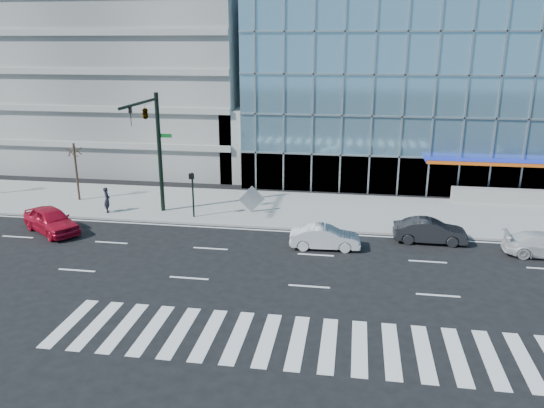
{
  "coord_description": "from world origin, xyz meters",
  "views": [
    {
      "loc": [
        1.87,
        -27.19,
        11.25
      ],
      "look_at": [
        -2.92,
        3.0,
        1.9
      ],
      "focal_mm": 35.0,
      "sensor_mm": 36.0,
      "label": 1
    }
  ],
  "objects": [
    {
      "name": "parking_garage",
      "position": [
        -20.0,
        26.0,
        10.0
      ],
      "size": [
        24.0,
        24.0,
        20.0
      ],
      "primitive_type": "cube",
      "color": "gray",
      "rests_on": "ground"
    },
    {
      "name": "red_sedan",
      "position": [
        -16.38,
        1.11,
        0.78
      ],
      "size": [
        4.86,
        4.11,
        1.57
      ],
      "primitive_type": "imported",
      "rotation": [
        0.0,
        0.0,
        0.98
      ],
      "color": "#B40D26",
      "rests_on": "ground"
    },
    {
      "name": "ground",
      "position": [
        0.0,
        0.0,
        0.0
      ],
      "size": [
        160.0,
        160.0,
        0.0
      ],
      "primitive_type": "plane",
      "color": "black",
      "rests_on": "ground"
    },
    {
      "name": "white_sedan",
      "position": [
        0.43,
        1.1,
        0.65
      ],
      "size": [
        4.04,
        1.6,
        1.31
      ],
      "primitive_type": "imported",
      "rotation": [
        0.0,
        0.0,
        1.63
      ],
      "color": "silver",
      "rests_on": "ground"
    },
    {
      "name": "theatre_building",
      "position": [
        14.0,
        26.0,
        7.5
      ],
      "size": [
        42.0,
        26.0,
        15.0
      ],
      "primitive_type": "cube",
      "color": "#73A5C0",
      "rests_on": "ground"
    },
    {
      "name": "pedestrian",
      "position": [
        -14.57,
        5.01,
        1.03
      ],
      "size": [
        0.62,
        0.75,
        1.75
      ],
      "primitive_type": "imported",
      "rotation": [
        0.0,
        0.0,
        1.94
      ],
      "color": "black",
      "rests_on": "sidewalk"
    },
    {
      "name": "traffic_signal",
      "position": [
        -11.0,
        4.57,
        6.16
      ],
      "size": [
        1.14,
        5.74,
        8.0
      ],
      "color": "black",
      "rests_on": "sidewalk"
    },
    {
      "name": "dark_sedan",
      "position": [
        6.43,
        3.0,
        0.69
      ],
      "size": [
        4.2,
        1.49,
        1.38
      ],
      "primitive_type": "imported",
      "rotation": [
        0.0,
        0.0,
        1.56
      ],
      "color": "black",
      "rests_on": "ground"
    },
    {
      "name": "tilted_panel",
      "position": [
        -4.89,
        6.6,
        1.07
      ],
      "size": [
        1.7,
        0.8,
        1.84
      ],
      "primitive_type": "cube",
      "rotation": [
        0.0,
        0.83,
        0.42
      ],
      "color": "#9F9F9F",
      "rests_on": "sidewalk"
    },
    {
      "name": "sidewalk",
      "position": [
        0.0,
        8.0,
        0.07
      ],
      "size": [
        120.0,
        8.0,
        0.15
      ],
      "primitive_type": "cube",
      "color": "gray",
      "rests_on": "ground"
    },
    {
      "name": "street_tree_near",
      "position": [
        -18.0,
        7.5,
        3.78
      ],
      "size": [
        1.1,
        1.1,
        4.23
      ],
      "color": "#332319",
      "rests_on": "sidewalk"
    },
    {
      "name": "ramp_block",
      "position": [
        -6.0,
        18.0,
        3.0
      ],
      "size": [
        6.0,
        8.0,
        6.0
      ],
      "primitive_type": "cube",
      "color": "gray",
      "rests_on": "ground"
    },
    {
      "name": "ped_signal_post",
      "position": [
        -8.5,
        4.94,
        2.14
      ],
      "size": [
        0.3,
        0.33,
        3.0
      ],
      "color": "black",
      "rests_on": "sidewalk"
    }
  ]
}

